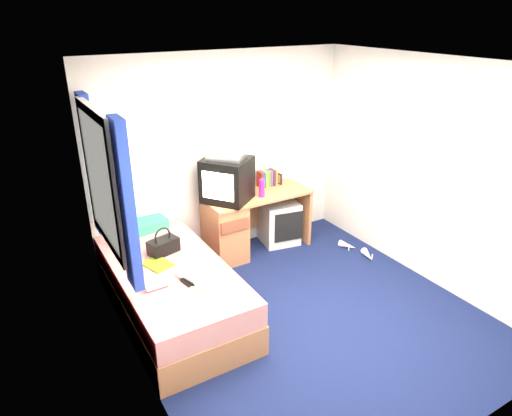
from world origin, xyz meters
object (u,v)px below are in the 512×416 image
crt_tv (227,180)px  water_bottle (157,285)px  vcr (227,155)px  remote_control (187,283)px  pink_water_bottle (262,189)px  desk (237,224)px  magazine (158,264)px  handbag (163,245)px  towel (198,270)px  bed (172,290)px  colour_swatch_fan (202,289)px  picture_frame (279,178)px  storage_cube (279,222)px  pillow (140,225)px  aerosol_can (251,186)px  white_heels (357,250)px

crt_tv → water_bottle: bearing=-86.8°
vcr → remote_control: (-0.99, -1.10, -0.74)m
pink_water_bottle → remote_control: bearing=-144.6°
desk → magazine: bearing=-152.0°
handbag → towel: (0.13, -0.56, -0.03)m
bed → colour_swatch_fan: 0.60m
vcr → pink_water_bottle: bearing=30.9°
picture_frame → pink_water_bottle: bearing=-153.9°
crt_tv → storage_cube: bearing=55.1°
storage_cube → remote_control: remote_control is taller
storage_cube → crt_tv: bearing=-168.2°
storage_cube → water_bottle: bearing=-141.8°
pillow → remote_control: 1.28m
towel → vcr: bearing=50.3°
crt_tv → magazine: (-1.10, -0.65, -0.45)m
colour_swatch_fan → remote_control: size_ratio=1.38×
storage_cube → handbag: 1.81m
vcr → towel: size_ratio=1.33×
handbag → towel: 0.57m
pillow → picture_frame: 1.83m
pillow → handbag: size_ratio=1.63×
handbag → remote_control: (-0.02, -0.64, -0.07)m
vcr → bed: bearing=-95.9°
desk → water_bottle: desk is taller
picture_frame → aerosol_can: size_ratio=0.70×
bed → desk: desk is taller
pillow → handbag: 0.64m
bed → magazine: magazine is taller
magazine → pillow: bearing=83.3°
water_bottle → desk: bearing=37.4°
desk → colour_swatch_fan: desk is taller
handbag → bed: bearing=-114.0°
picture_frame → magazine: 2.09m
pillow → remote_control: (0.02, -1.28, -0.05)m
pink_water_bottle → colour_swatch_fan: (-1.31, -1.14, -0.31)m
desk → remote_control: size_ratio=8.12×
handbag → remote_control: bearing=-106.7°
pillow → aerosol_can: (1.33, -0.16, 0.25)m
bed → vcr: 1.62m
water_bottle → white_heels: bearing=6.1°
aerosol_can → handbag: (-1.29, -0.48, -0.23)m
remote_control → white_heels: 2.47m
towel → magazine: 0.45m
vcr → water_bottle: vcr is taller
vcr → water_bottle: (-1.25, -1.04, -0.72)m
water_bottle → towel: bearing=4.4°
handbag → desk: bearing=7.8°
bed → white_heels: bed is taller
colour_swatch_fan → storage_cube: bearing=37.7°
magazine → remote_control: (0.12, -0.45, 0.00)m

